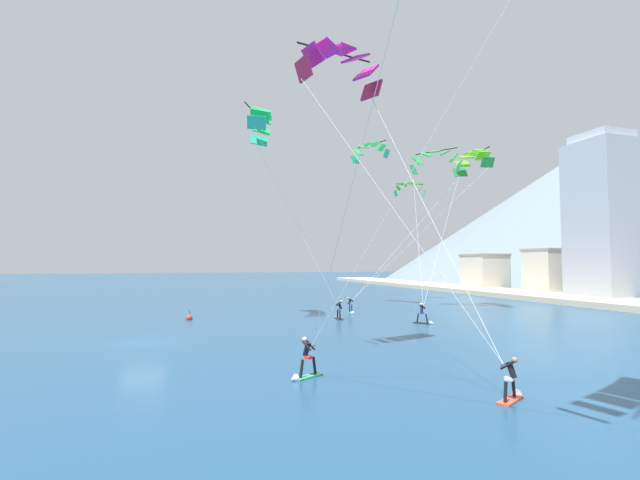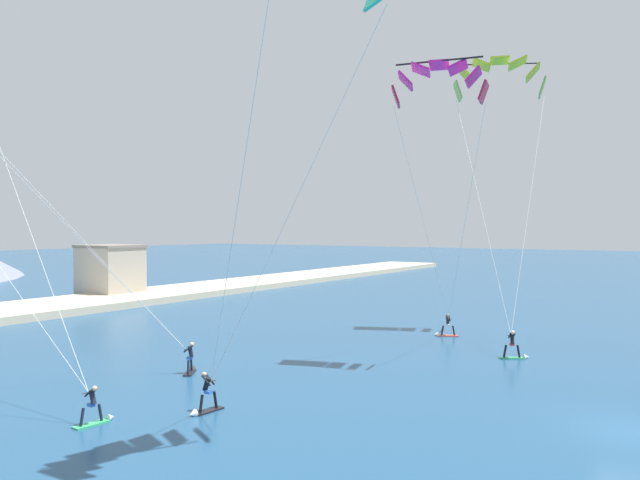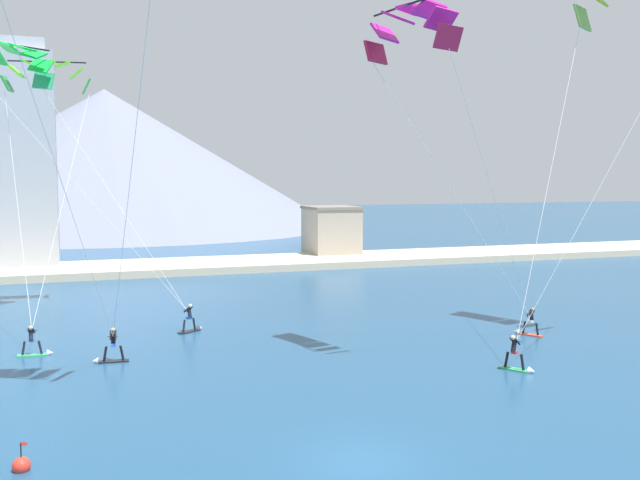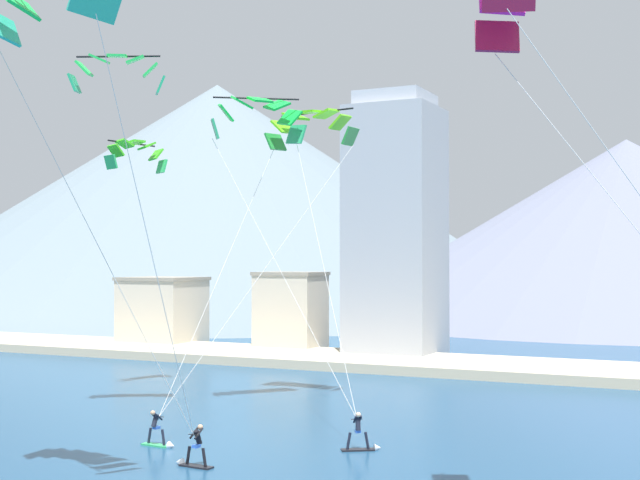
# 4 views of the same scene
# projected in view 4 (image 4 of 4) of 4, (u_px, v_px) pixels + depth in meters

# --- Properties ---
(kitesurfer_near_lead) EXTENTS (1.77, 0.63, 1.67)m
(kitesurfer_near_lead) POSITION_uv_depth(u_px,v_px,m) (160.00, 436.00, 39.14)
(kitesurfer_near_lead) COLOR #33B266
(kitesurfer_near_lead) RESTS_ON ground
(kitesurfer_near_trail) EXTENTS (1.77, 0.64, 1.73)m
(kitesurfer_near_trail) POSITION_uv_depth(u_px,v_px,m) (193.00, 453.00, 35.39)
(kitesurfer_near_trail) COLOR black
(kitesurfer_near_trail) RESTS_ON ground
(kitesurfer_far_right) EXTENTS (1.68, 1.29, 1.75)m
(kitesurfer_far_right) POSITION_uv_depth(u_px,v_px,m) (363.00, 439.00, 38.33)
(kitesurfer_far_right) COLOR black
(kitesurfer_far_right) RESTS_ON ground
(parafoil_kite_near_lead) EXTENTS (5.71, 14.75, 15.69)m
(parafoil_kite_near_lead) POSITION_uv_depth(u_px,v_px,m) (311.00, 126.00, 51.68)
(parafoil_kite_near_lead) COLOR #238E38
(parafoil_kite_far_right) EXTENTS (11.23, 9.59, 15.97)m
(parafoil_kite_far_right) POSITION_uv_depth(u_px,v_px,m) (259.00, 116.00, 49.06)
(parafoil_kite_far_right) COLOR #2AAA6A
(parafoil_kite_distant_high_outer) EXTENTS (4.73, 3.48, 2.11)m
(parafoil_kite_distant_high_outer) POSITION_uv_depth(u_px,v_px,m) (117.00, 68.00, 46.71)
(parafoil_kite_distant_high_outer) COLOR #1FA26A
(parafoil_kite_distant_low_drift) EXTENTS (2.20, 4.23, 1.97)m
(parafoil_kite_distant_low_drift) POSITION_uv_depth(u_px,v_px,m) (136.00, 152.00, 55.98)
(parafoil_kite_distant_low_drift) COLOR #2DBC5D
(shoreline_strip) EXTENTS (180.00, 10.00, 0.70)m
(shoreline_strip) POSITION_uv_depth(u_px,v_px,m) (545.00, 370.00, 63.30)
(shoreline_strip) COLOR beige
(shoreline_strip) RESTS_ON ground
(shore_building_harbour_front) EXTENTS (5.60, 4.50, 7.14)m
(shore_building_harbour_front) POSITION_uv_depth(u_px,v_px,m) (291.00, 313.00, 77.72)
(shore_building_harbour_front) COLOR beige
(shore_building_harbour_front) RESTS_ON ground
(shore_building_quay_east) EXTENTS (6.79, 6.12, 6.58)m
(shore_building_quay_east) POSITION_uv_depth(u_px,v_px,m) (162.00, 312.00, 82.68)
(shore_building_quay_east) COLOR beige
(shore_building_quay_east) RESTS_ON ground
(highrise_tower) EXTENTS (7.00, 7.00, 22.00)m
(highrise_tower) POSITION_uv_depth(u_px,v_px,m) (396.00, 228.00, 73.60)
(highrise_tower) COLOR #A8ADB7
(highrise_tower) RESTS_ON ground
(mountain_peak_west_ridge) EXTENTS (84.97, 84.97, 25.11)m
(mountain_peak_west_ridge) POSITION_uv_depth(u_px,v_px,m) (627.00, 228.00, 124.85)
(mountain_peak_west_ridge) COLOR slate
(mountain_peak_west_ridge) RESTS_ON ground
(mountain_peak_central_summit) EXTENTS (115.31, 115.31, 37.75)m
(mountain_peak_central_summit) POSITION_uv_depth(u_px,v_px,m) (217.00, 196.00, 150.00)
(mountain_peak_central_summit) COLOR slate
(mountain_peak_central_summit) RESTS_ON ground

